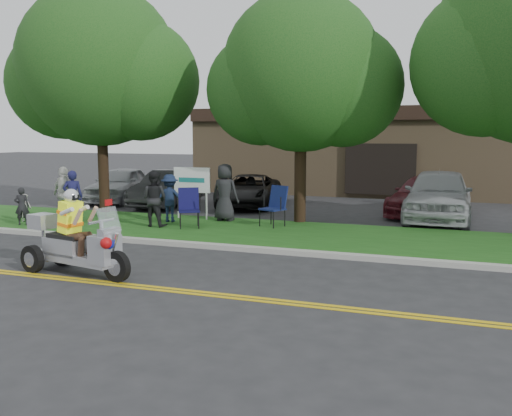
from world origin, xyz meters
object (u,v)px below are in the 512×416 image
(spectator_adult_mid, at_px, (154,199))
(parked_car_right, at_px, (425,196))
(lawn_chair_b, at_px, (189,205))
(parked_car_far_right, at_px, (438,195))
(spectator_adult_right, at_px, (64,194))
(parked_car_far_left, at_px, (120,184))
(spectator_adult_left, at_px, (73,196))
(parked_car_left, at_px, (168,188))
(parked_car_mid, at_px, (249,191))
(trike_scooter, at_px, (75,245))
(lawn_chair_a, at_px, (275,203))

(spectator_adult_mid, relative_size, parked_car_right, 0.36)
(lawn_chair_b, distance_m, parked_car_right, 8.45)
(spectator_adult_mid, bearing_deg, parked_car_far_right, -148.77)
(lawn_chair_b, xyz_separation_m, spectator_adult_mid, (-1.00, -0.25, 0.18))
(spectator_adult_right, bearing_deg, parked_car_far_left, -55.79)
(spectator_adult_left, xyz_separation_m, parked_car_far_left, (-2.08, 5.67, -0.18))
(parked_car_left, height_order, parked_car_mid, parked_car_left)
(parked_car_far_left, relative_size, parked_car_mid, 0.96)
(trike_scooter, bearing_deg, parked_car_far_left, 130.75)
(lawn_chair_a, bearing_deg, parked_car_far_right, 60.47)
(spectator_adult_mid, height_order, parked_car_mid, spectator_adult_mid)
(spectator_adult_left, height_order, parked_car_mid, spectator_adult_left)
(spectator_adult_left, relative_size, spectator_adult_right, 0.94)
(trike_scooter, height_order, parked_car_mid, trike_scooter)
(lawn_chair_a, distance_m, parked_car_left, 6.58)
(parked_car_mid, height_order, parked_car_right, parked_car_right)
(parked_car_right, bearing_deg, lawn_chair_a, -120.12)
(lawn_chair_b, bearing_deg, spectator_adult_right, 155.88)
(spectator_adult_mid, bearing_deg, parked_car_mid, -97.14)
(lawn_chair_a, relative_size, parked_car_mid, 0.27)
(spectator_adult_right, distance_m, parked_car_mid, 7.12)
(spectator_adult_right, bearing_deg, parked_car_right, -132.98)
(lawn_chair_a, xyz_separation_m, parked_car_left, (-5.53, 3.57, -0.08))
(lawn_chair_b, relative_size, spectator_adult_right, 0.67)
(trike_scooter, relative_size, parked_car_left, 0.62)
(trike_scooter, distance_m, parked_car_left, 10.42)
(parked_car_mid, xyz_separation_m, parked_car_right, (6.55, -0.02, 0.04))
(trike_scooter, bearing_deg, parked_car_mid, 103.05)
(trike_scooter, xyz_separation_m, lawn_chair_a, (2.21, 6.31, 0.17))
(lawn_chair_b, height_order, parked_car_right, parked_car_right)
(lawn_chair_a, height_order, spectator_adult_right, spectator_adult_right)
(lawn_chair_a, xyz_separation_m, lawn_chair_b, (-2.32, -1.03, -0.03))
(lawn_chair_b, bearing_deg, lawn_chair_a, -5.09)
(parked_car_left, xyz_separation_m, parked_car_far_right, (10.02, -0.22, 0.15))
(spectator_adult_left, bearing_deg, parked_car_left, -125.59)
(spectator_adult_left, xyz_separation_m, parked_car_right, (10.05, 6.04, -0.25))
(lawn_chair_a, bearing_deg, parked_car_far_left, 176.56)
(spectator_adult_mid, height_order, parked_car_far_left, spectator_adult_mid)
(lawn_chair_b, height_order, spectator_adult_right, spectator_adult_right)
(spectator_adult_mid, distance_m, parked_car_right, 9.37)
(lawn_chair_b, bearing_deg, spectator_adult_left, 158.35)
(parked_car_far_left, height_order, parked_car_mid, parked_car_far_left)
(lawn_chair_a, xyz_separation_m, parked_car_mid, (-2.53, 4.56, -0.16))
(spectator_adult_left, xyz_separation_m, parked_car_left, (0.50, 5.07, -0.21))
(lawn_chair_b, distance_m, parked_car_far_left, 7.77)
(parked_car_far_right, bearing_deg, lawn_chair_b, -146.01)
(parked_car_far_right, bearing_deg, lawn_chair_a, -142.02)
(lawn_chair_a, xyz_separation_m, parked_car_right, (4.03, 4.54, -0.12))
(spectator_adult_right, bearing_deg, spectator_adult_left, -179.06)
(lawn_chair_b, bearing_deg, parked_car_left, 95.96)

